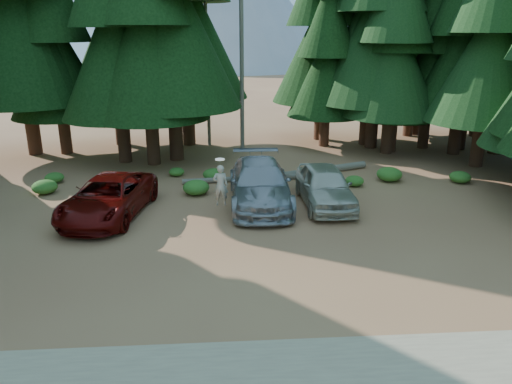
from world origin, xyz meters
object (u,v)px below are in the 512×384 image
(silver_minivan_center, at_px, (260,183))
(frisbee_player, at_px, (220,185))
(log_left, at_px, (221,180))
(red_pickup, at_px, (108,197))
(log_mid, at_px, (264,177))
(silver_minivan_right, at_px, (325,186))
(log_right, at_px, (318,171))

(silver_minivan_center, bearing_deg, frisbee_player, -145.46)
(log_left, bearing_deg, red_pickup, -142.45)
(frisbee_player, xyz_separation_m, log_mid, (2.08, 4.49, -1.05))
(red_pickup, xyz_separation_m, log_mid, (6.40, 4.45, -0.63))
(silver_minivan_right, bearing_deg, red_pickup, -176.06)
(log_left, bearing_deg, log_right, 5.96)
(frisbee_player, relative_size, log_right, 0.33)
(silver_minivan_center, relative_size, log_mid, 1.85)
(red_pickup, bearing_deg, log_right, 39.50)
(silver_minivan_center, bearing_deg, red_pickup, -169.50)
(silver_minivan_right, xyz_separation_m, log_right, (0.59, 4.47, -0.64))
(red_pickup, bearing_deg, log_mid, 44.76)
(red_pickup, relative_size, log_right, 0.98)
(log_left, bearing_deg, silver_minivan_right, -44.89)
(frisbee_player, bearing_deg, silver_minivan_center, -146.22)
(log_mid, relative_size, log_right, 0.57)
(red_pickup, height_order, log_mid, red_pickup)
(silver_minivan_center, xyz_separation_m, log_mid, (0.46, 3.39, -0.74))
(silver_minivan_center, relative_size, silver_minivan_right, 1.25)
(frisbee_player, bearing_deg, log_mid, -115.21)
(log_left, height_order, log_right, log_right)
(silver_minivan_right, xyz_separation_m, log_left, (-4.28, 3.41, -0.69))
(red_pickup, relative_size, silver_minivan_center, 0.92)
(log_left, relative_size, log_mid, 1.11)
(log_mid, bearing_deg, silver_minivan_center, -96.99)
(frisbee_player, height_order, log_right, frisbee_player)
(frisbee_player, height_order, log_mid, frisbee_player)
(frisbee_player, bearing_deg, log_left, -90.18)
(silver_minivan_center, distance_m, frisbee_player, 1.98)
(frisbee_player, bearing_deg, silver_minivan_right, -170.11)
(silver_minivan_center, height_order, log_left, silver_minivan_center)
(frisbee_player, xyz_separation_m, log_left, (-0.01, 4.18, -1.06))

